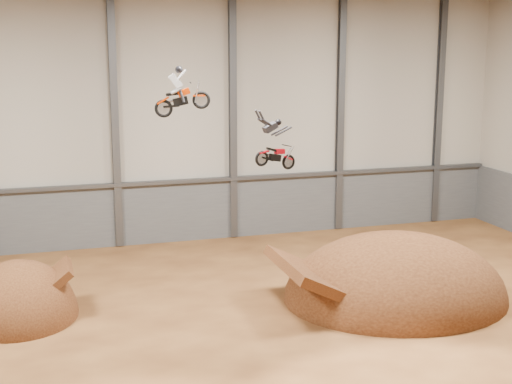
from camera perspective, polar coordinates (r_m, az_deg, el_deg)
floor at (r=27.95m, az=-0.46°, el=-11.85°), size 40.00×40.00×0.00m
back_wall at (r=40.45m, az=-6.53°, el=5.71°), size 40.00×0.10×14.00m
lower_band_back at (r=41.23m, az=-6.33°, el=-1.58°), size 39.80×0.18×3.50m
steel_rail at (r=40.71m, az=-6.35°, el=0.84°), size 39.80×0.35×0.20m
steel_column_2 at (r=39.79m, az=-11.22°, el=5.46°), size 0.40×0.36×13.90m
steel_column_3 at (r=40.99m, az=-1.87°, el=5.85°), size 0.40×0.36×13.90m
steel_column_4 at (r=43.19m, az=6.75°, el=6.08°), size 0.40×0.36×13.90m
steel_column_5 at (r=46.25m, az=14.39°, el=6.16°), size 0.40×0.36×13.90m
takeoff_ramp at (r=31.81m, az=-18.36°, el=-9.48°), size 4.79×5.53×4.79m
landing_ramp at (r=32.99m, az=11.05°, el=-8.32°), size 10.13×8.96×5.84m
fmx_rider_a at (r=28.20m, az=-5.78°, el=8.33°), size 2.66×1.23×2.40m
fmx_rider_b at (r=28.14m, az=1.47°, el=4.12°), size 2.96×1.46×2.59m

